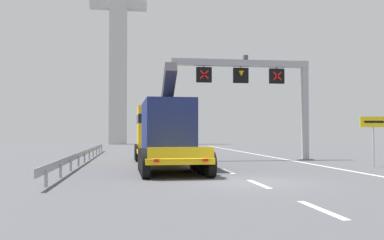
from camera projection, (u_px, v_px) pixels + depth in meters
ground at (249, 182)px, 16.41m from camera, size 112.00×112.00×0.00m
lane_markings at (183, 153)px, 38.93m from camera, size 0.20×60.05×0.01m
edge_line_right at (289, 160)px, 29.15m from camera, size 0.20×63.00×0.01m
overhead_lane_gantry at (260, 81)px, 29.03m from camera, size 9.69×0.90×7.11m
heavy_haul_truck_yellow at (162, 131)px, 25.00m from camera, size 3.27×14.11×5.30m
exit_sign_yellow at (374, 128)px, 23.59m from camera, size 1.60×0.15×2.77m
guardrail_left at (86, 153)px, 28.46m from camera, size 0.13×30.41×0.76m
bridge_pylon_distant at (118, 29)px, 68.63m from camera, size 9.00×2.00×36.08m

